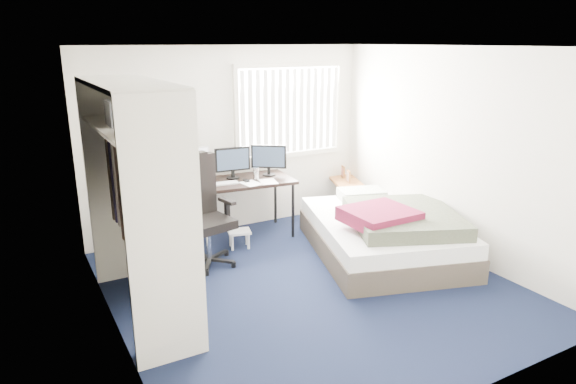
# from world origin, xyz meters

# --- Properties ---
(ground) EXTENTS (4.20, 4.20, 0.00)m
(ground) POSITION_xyz_m (0.00, 0.00, 0.00)
(ground) COLOR black
(ground) RESTS_ON ground
(room_shell) EXTENTS (4.20, 4.20, 4.20)m
(room_shell) POSITION_xyz_m (0.00, 0.00, 1.51)
(room_shell) COLOR silver
(room_shell) RESTS_ON ground
(window_assembly) EXTENTS (1.72, 0.09, 1.32)m
(window_assembly) POSITION_xyz_m (0.90, 2.04, 1.60)
(window_assembly) COLOR white
(window_assembly) RESTS_ON ground
(closet) EXTENTS (0.64, 1.84, 2.22)m
(closet) POSITION_xyz_m (-1.67, 0.27, 1.35)
(closet) COLOR beige
(closet) RESTS_ON ground
(desk) EXTENTS (1.66, 0.90, 1.25)m
(desk) POSITION_xyz_m (-0.14, 1.75, 0.81)
(desk) COLOR black
(desk) RESTS_ON ground
(office_chair) EXTENTS (0.73, 0.73, 1.31)m
(office_chair) POSITION_xyz_m (-0.77, 1.15, 0.50)
(office_chair) COLOR black
(office_chair) RESTS_ON ground
(footstool) EXTENTS (0.33, 0.29, 0.23)m
(footstool) POSITION_xyz_m (-0.23, 1.36, 0.18)
(footstool) COLOR white
(footstool) RESTS_ON ground
(nightstand) EXTENTS (0.62, 0.86, 0.71)m
(nightstand) POSITION_xyz_m (1.75, 1.85, 0.47)
(nightstand) COLOR brown
(nightstand) RESTS_ON ground
(bed) EXTENTS (2.16, 2.51, 0.70)m
(bed) POSITION_xyz_m (1.25, 0.29, 0.29)
(bed) COLOR #40372E
(bed) RESTS_ON ground
(pine_box) EXTENTS (0.50, 0.45, 0.31)m
(pine_box) POSITION_xyz_m (-1.65, -0.36, 0.15)
(pine_box) COLOR #A18350
(pine_box) RESTS_ON ground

